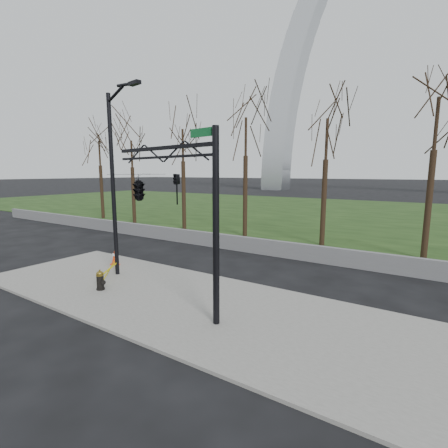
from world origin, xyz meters
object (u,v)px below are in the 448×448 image
Objects in this scene: fire_hydrant at (100,281)px; traffic_cone at (115,257)px; traffic_signal_mast at (151,188)px; street_light at (115,172)px.

fire_hydrant is 1.11× the size of traffic_cone.
traffic_signal_mast is at bearing -22.88° from traffic_cone.
traffic_signal_mast is (4.77, -2.01, 3.68)m from traffic_cone.
fire_hydrant is 4.63m from street_light.
traffic_cone is 0.09× the size of street_light.
fire_hydrant is at bearing -47.09° from traffic_cone.
traffic_signal_mast reaches higher than fire_hydrant.
traffic_cone is (-2.47, 2.65, -0.01)m from fire_hydrant.
fire_hydrant reaches higher than traffic_cone.
fire_hydrant is 0.10× the size of street_light.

